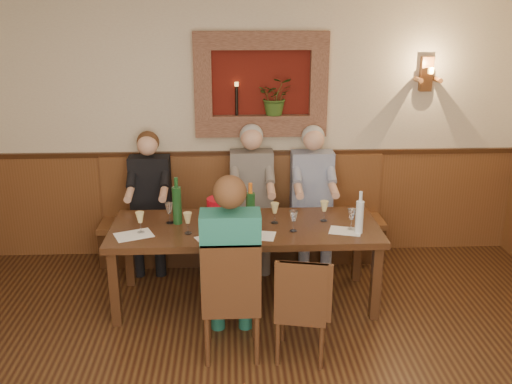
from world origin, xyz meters
TOP-DOWN VIEW (x-y plane):
  - room_shell at (0.00, 0.00)m, footprint 6.04×6.04m
  - wainscoting at (0.00, -0.00)m, footprint 6.02×6.02m
  - wall_niche at (0.24, 2.94)m, footprint 1.36×0.30m
  - wall_sconce at (1.90, 2.93)m, footprint 0.25×0.20m
  - dining_table at (0.00, 1.85)m, footprint 2.40×0.90m
  - bench at (0.00, 2.79)m, footprint 3.00×0.45m
  - chair_near_left at (-0.13, 1.02)m, footprint 0.44×0.44m
  - chair_near_right at (0.41, 0.95)m, footprint 0.46×0.46m
  - person_bench_left at (-0.96, 2.69)m, footprint 0.42×0.51m
  - person_bench_mid at (0.10, 2.69)m, footprint 0.44×0.54m
  - person_bench_right at (0.73, 2.69)m, footprint 0.44×0.53m
  - person_chair_front at (-0.13, 1.07)m, footprint 0.45×0.55m
  - spittoon_bucket at (-0.22, 1.83)m, footprint 0.25×0.25m
  - wine_bottle_green_a at (0.04, 1.74)m, footprint 0.09×0.09m
  - wine_bottle_green_b at (-0.61, 1.94)m, footprint 0.11×0.11m
  - water_bottle at (0.98, 1.65)m, footprint 0.09×0.09m
  - tasting_sheet_a at (-0.96, 1.68)m, footprint 0.37×0.33m
  - tasting_sheet_b at (0.10, 1.62)m, footprint 0.33×0.26m
  - tasting_sheet_c at (0.87, 1.68)m, footprint 0.32×0.26m
  - tasting_sheet_d at (-0.28, 1.57)m, footprint 0.33×0.29m
  - wine_glass_0 at (0.72, 1.93)m, footprint 0.08×0.08m
  - wine_glass_1 at (-0.91, 1.73)m, footprint 0.08×0.08m
  - wine_glass_2 at (0.27, 1.90)m, footprint 0.08×0.08m
  - wine_glass_3 at (-0.50, 1.69)m, footprint 0.08×0.08m
  - wine_glass_4 at (-0.68, 1.94)m, footprint 0.08×0.08m
  - wine_glass_5 at (0.93, 1.72)m, footprint 0.08×0.08m
  - wine_glass_6 at (-0.02, 1.64)m, footprint 0.08×0.08m
  - wine_glass_7 at (0.42, 1.70)m, footprint 0.08×0.08m

SIDE VIEW (x-z plane):
  - chair_near_right at x=0.41m, z-range -0.18..0.69m
  - chair_near_left at x=-0.13m, z-range -0.21..0.79m
  - bench at x=0.00m, z-range -0.23..0.88m
  - person_bench_left at x=-0.96m, z-range -0.12..1.29m
  - wainscoting at x=0.00m, z-range 0.01..1.16m
  - person_bench_right at x=0.73m, z-range -0.12..1.34m
  - person_bench_mid at x=0.10m, z-range -0.12..1.35m
  - person_chair_front at x=-0.13m, z-range -0.13..1.36m
  - dining_table at x=0.00m, z-range 0.30..1.05m
  - tasting_sheet_a at x=-0.96m, z-range 0.75..0.75m
  - tasting_sheet_b at x=0.10m, z-range 0.75..0.75m
  - tasting_sheet_c at x=0.87m, z-range 0.75..0.75m
  - tasting_sheet_d at x=-0.28m, z-range 0.75..0.75m
  - wine_glass_0 at x=0.72m, z-range 0.75..0.94m
  - wine_glass_1 at x=-0.91m, z-range 0.75..0.94m
  - wine_glass_2 at x=0.27m, z-range 0.75..0.94m
  - wine_glass_3 at x=-0.50m, z-range 0.75..0.94m
  - wine_glass_4 at x=-0.68m, z-range 0.75..0.94m
  - wine_glass_5 at x=0.93m, z-range 0.75..0.94m
  - wine_glass_6 at x=-0.02m, z-range 0.75..0.94m
  - wine_glass_7 at x=0.42m, z-range 0.75..0.94m
  - spittoon_bucket at x=-0.22m, z-range 0.75..1.02m
  - water_bottle at x=0.98m, z-range 0.71..1.09m
  - wine_bottle_green_b at x=-0.61m, z-range 0.71..1.15m
  - wine_bottle_green_a at x=0.04m, z-range 0.71..1.15m
  - wall_niche at x=0.24m, z-range 1.28..2.34m
  - room_shell at x=0.00m, z-range 0.48..3.30m
  - wall_sconce at x=1.90m, z-range 1.77..2.12m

